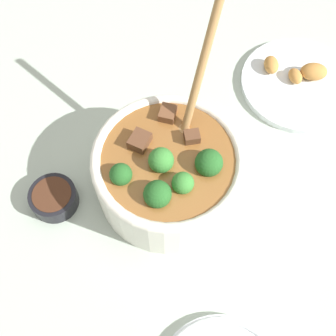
# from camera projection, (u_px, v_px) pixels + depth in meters

# --- Properties ---
(ground_plane) EXTENTS (4.00, 4.00, 0.00)m
(ground_plane) POSITION_uv_depth(u_px,v_px,m) (168.00, 187.00, 0.69)
(ground_plane) COLOR #ADBCAD
(stew_bowl) EXTENTS (0.23, 0.26, 0.29)m
(stew_bowl) POSITION_uv_depth(u_px,v_px,m) (168.00, 170.00, 0.64)
(stew_bowl) COLOR white
(stew_bowl) RESTS_ON ground_plane
(condiment_bowl) EXTENTS (0.07, 0.07, 0.03)m
(condiment_bowl) POSITION_uv_depth(u_px,v_px,m) (54.00, 198.00, 0.66)
(condiment_bowl) COLOR black
(condiment_bowl) RESTS_ON ground_plane
(food_plate) EXTENTS (0.22, 0.22, 0.04)m
(food_plate) POSITION_uv_depth(u_px,v_px,m) (299.00, 82.00, 0.78)
(food_plate) COLOR white
(food_plate) RESTS_ON ground_plane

